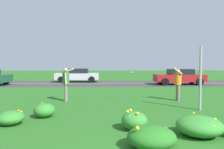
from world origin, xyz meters
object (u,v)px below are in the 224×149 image
object	(u,v)px
person_catcher_orange_shirt	(178,82)
frisbee_pale_blue	(132,73)
person_thrower_green_shirt	(66,81)
car_red_center_left	(179,77)
car_silver_center_right	(78,75)
sign_post_near_path	(200,78)

from	to	relation	value
person_catcher_orange_shirt	frisbee_pale_blue	xyz separation A→B (m)	(-2.36, 0.15, 0.46)
person_thrower_green_shirt	car_red_center_left	distance (m)	12.53
car_red_center_left	car_silver_center_right	bearing A→B (deg)	161.54
sign_post_near_path	person_thrower_green_shirt	size ratio (longest dim) A/B	1.54
person_thrower_green_shirt	frisbee_pale_blue	bearing A→B (deg)	2.80
frisbee_pale_blue	car_silver_center_right	distance (m)	12.72
sign_post_near_path	frisbee_pale_blue	distance (m)	3.52
frisbee_pale_blue	sign_post_near_path	bearing A→B (deg)	-45.56
sign_post_near_path	frisbee_pale_blue	size ratio (longest dim) A/B	10.66
person_catcher_orange_shirt	car_red_center_left	bearing A→B (deg)	70.20
person_thrower_green_shirt	frisbee_pale_blue	xyz separation A→B (m)	(3.32, 0.16, 0.41)
frisbee_pale_blue	car_silver_center_right	world-z (taller)	frisbee_pale_blue
person_catcher_orange_shirt	frisbee_pale_blue	bearing A→B (deg)	176.26
car_silver_center_right	person_catcher_orange_shirt	bearing A→B (deg)	-61.37
sign_post_near_path	car_silver_center_right	world-z (taller)	sign_post_near_path
sign_post_near_path	person_thrower_green_shirt	bearing A→B (deg)	157.90
sign_post_near_path	person_catcher_orange_shirt	world-z (taller)	sign_post_near_path
person_catcher_orange_shirt	frisbee_pale_blue	world-z (taller)	person_catcher_orange_shirt
sign_post_near_path	car_red_center_left	distance (m)	11.63
sign_post_near_path	person_catcher_orange_shirt	size ratio (longest dim) A/B	1.50
sign_post_near_path	frisbee_pale_blue	xyz separation A→B (m)	(-2.46, 2.51, 0.13)
person_thrower_green_shirt	sign_post_near_path	bearing A→B (deg)	-22.10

